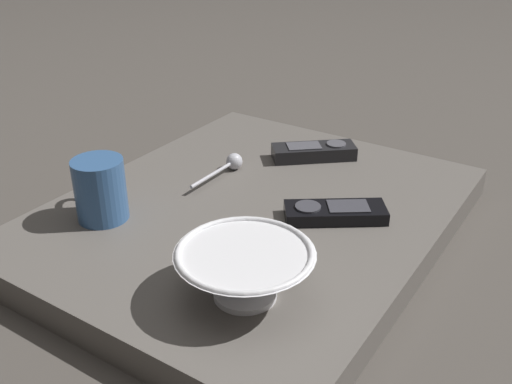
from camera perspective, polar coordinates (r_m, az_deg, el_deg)
ground_plane at (r=0.95m, az=-0.39°, el=-3.86°), size 6.00×6.00×0.00m
table at (r=0.93m, az=-0.39°, el=-2.59°), size 0.68×0.55×0.05m
cereal_bowl at (r=0.70m, az=-1.08°, el=-7.63°), size 0.17×0.17×0.07m
coffee_mug at (r=0.90m, az=-14.93°, el=0.28°), size 0.08×0.10×0.09m
teaspoon at (r=1.03m, az=-2.41°, el=2.83°), size 0.14×0.03×0.03m
tv_remote_near at (r=1.08m, az=5.66°, el=3.92°), size 0.14×0.15×0.03m
tv_remote_far at (r=0.89m, az=7.68°, el=-1.97°), size 0.13×0.16×0.02m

